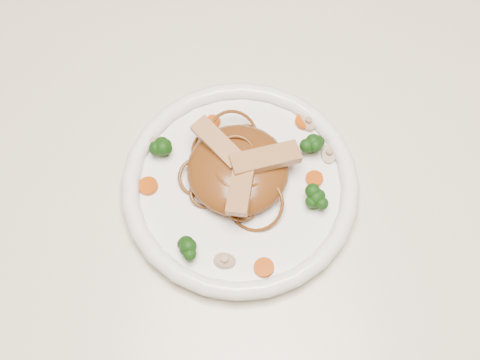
{
  "coord_description": "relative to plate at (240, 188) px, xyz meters",
  "views": [
    {
      "loc": [
        -0.02,
        -0.25,
        1.44
      ],
      "look_at": [
        -0.03,
        0.06,
        0.78
      ],
      "focal_mm": 49.94,
      "sensor_mm": 36.0,
      "label": 1
    }
  ],
  "objects": [
    {
      "name": "table",
      "position": [
        0.03,
        -0.06,
        -0.11
      ],
      "size": [
        1.2,
        0.8,
        0.75
      ],
      "color": "beige",
      "rests_on": "ground"
    },
    {
      "name": "plate",
      "position": [
        0.0,
        0.0,
        0.0
      ],
      "size": [
        0.28,
        0.28,
        0.02
      ],
      "primitive_type": "cylinder",
      "rotation": [
        0.0,
        0.0,
        -0.08
      ],
      "color": "white",
      "rests_on": "table"
    },
    {
      "name": "noodle_mound",
      "position": [
        -0.0,
        0.01,
        0.02
      ],
      "size": [
        0.13,
        0.13,
        0.04
      ],
      "primitive_type": "ellipsoid",
      "rotation": [
        0.0,
        0.0,
        0.15
      ],
      "color": "brown",
      "rests_on": "plate"
    },
    {
      "name": "chicken_a",
      "position": [
        0.03,
        0.02,
        0.04
      ],
      "size": [
        0.08,
        0.05,
        0.01
      ],
      "primitive_type": "cube",
      "rotation": [
        0.0,
        0.0,
        0.32
      ],
      "color": "tan",
      "rests_on": "noodle_mound"
    },
    {
      "name": "chicken_b",
      "position": [
        -0.03,
        0.03,
        0.04
      ],
      "size": [
        0.06,
        0.06,
        0.01
      ],
      "primitive_type": "cube",
      "rotation": [
        0.0,
        0.0,
        2.34
      ],
      "color": "tan",
      "rests_on": "noodle_mound"
    },
    {
      "name": "chicken_c",
      "position": [
        0.0,
        -0.02,
        0.04
      ],
      "size": [
        0.03,
        0.07,
        0.01
      ],
      "primitive_type": "cube",
      "rotation": [
        0.0,
        0.0,
        4.59
      ],
      "color": "tan",
      "rests_on": "noodle_mound"
    },
    {
      "name": "broccoli_0",
      "position": [
        0.08,
        0.05,
        0.03
      ],
      "size": [
        0.04,
        0.04,
        0.03
      ],
      "primitive_type": null,
      "rotation": [
        0.0,
        0.0,
        -0.24
      ],
      "color": "#143E0D",
      "rests_on": "plate"
    },
    {
      "name": "broccoli_1",
      "position": [
        -0.09,
        0.04,
        0.02
      ],
      "size": [
        0.03,
        0.03,
        0.03
      ],
      "primitive_type": null,
      "rotation": [
        0.0,
        0.0,
        -0.03
      ],
      "color": "#143E0D",
      "rests_on": "plate"
    },
    {
      "name": "broccoli_2",
      "position": [
        -0.05,
        -0.08,
        0.02
      ],
      "size": [
        0.03,
        0.03,
        0.03
      ],
      "primitive_type": null,
      "rotation": [
        0.0,
        0.0,
        -0.16
      ],
      "color": "#143E0D",
      "rests_on": "plate"
    },
    {
      "name": "broccoli_3",
      "position": [
        0.08,
        -0.02,
        0.02
      ],
      "size": [
        0.03,
        0.03,
        0.03
      ],
      "primitive_type": null,
      "rotation": [
        0.0,
        0.0,
        0.28
      ],
      "color": "#143E0D",
      "rests_on": "plate"
    },
    {
      "name": "carrot_0",
      "position": [
        0.07,
        0.08,
        0.01
      ],
      "size": [
        0.03,
        0.03,
        0.0
      ],
      "primitive_type": "cylinder",
      "rotation": [
        0.0,
        0.0,
        0.25
      ],
      "color": "#B24706",
      "rests_on": "plate"
    },
    {
      "name": "carrot_1",
      "position": [
        -0.1,
        -0.01,
        0.01
      ],
      "size": [
        0.03,
        0.03,
        0.0
      ],
      "primitive_type": "cylinder",
      "rotation": [
        0.0,
        0.0,
        0.32
      ],
      "color": "#B24706",
      "rests_on": "plate"
    },
    {
      "name": "carrot_2",
      "position": [
        0.08,
        0.01,
        0.01
      ],
      "size": [
        0.02,
        0.02,
        0.0
      ],
      "primitive_type": "cylinder",
      "rotation": [
        0.0,
        0.0,
        0.05
      ],
      "color": "#B24706",
      "rests_on": "plate"
    },
    {
      "name": "carrot_3",
      "position": [
        -0.03,
        0.08,
        0.01
      ],
      "size": [
        0.02,
        0.02,
        0.0
      ],
      "primitive_type": "cylinder",
      "rotation": [
        0.0,
        0.0,
        -0.4
      ],
      "color": "#B24706",
      "rests_on": "plate"
    },
    {
      "name": "carrot_4",
      "position": [
        0.03,
        -0.09,
        0.01
      ],
      "size": [
        0.03,
        0.03,
        0.0
      ],
      "primitive_type": "cylinder",
      "rotation": [
        0.0,
        0.0,
        0.43
      ],
      "color": "#B24706",
      "rests_on": "plate"
    },
    {
      "name": "mushroom_0",
      "position": [
        -0.01,
        -0.09,
        0.01
      ],
      "size": [
        0.03,
        0.03,
        0.01
      ],
      "primitive_type": "cylinder",
      "rotation": [
        0.0,
        0.0,
        -0.1
      ],
      "color": "tan",
      "rests_on": "plate"
    },
    {
      "name": "mushroom_1",
      "position": [
        0.1,
        0.04,
        0.01
      ],
      "size": [
        0.02,
        0.02,
        0.01
      ],
      "primitive_type": "cylinder",
      "rotation": [
        0.0,
        0.0,
        1.55
      ],
      "color": "tan",
      "rests_on": "plate"
    },
    {
      "name": "mushroom_2",
      "position": [
        -0.1,
        0.05,
        0.01
      ],
      "size": [
        0.03,
        0.03,
        0.01
      ],
      "primitive_type": "cylinder",
      "rotation": [
        0.0,
        0.0,
        -0.51
      ],
      "color": "tan",
      "rests_on": "plate"
    },
    {
      "name": "mushroom_3",
      "position": [
        0.08,
        0.08,
        0.01
      ],
      "size": [
        0.03,
        0.03,
        0.01
      ],
      "primitive_type": "cylinder",
      "rotation": [
        0.0,
        0.0,
        1.83
      ],
      "color": "tan",
      "rests_on": "plate"
    }
  ]
}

